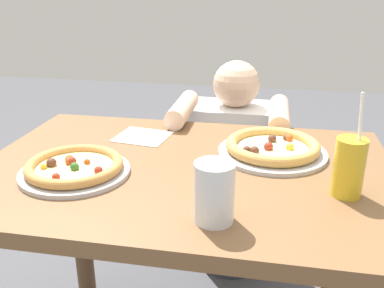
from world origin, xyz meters
TOP-DOWN VIEW (x-y plane):
  - dining_table at (0.00, 0.00)m, footprint 1.12×0.76m
  - pizza_near at (-0.27, -0.10)m, footprint 0.28×0.28m
  - pizza_far at (0.23, 0.13)m, footprint 0.31×0.31m
  - drink_cup_colored at (0.40, -0.09)m, footprint 0.07×0.07m
  - water_cup_clear at (0.11, -0.26)m, footprint 0.09×0.09m
  - paper_napkin at (-0.18, 0.20)m, footprint 0.18×0.17m
  - diner_seated at (0.08, 0.63)m, footprint 0.41×0.52m

SIDE VIEW (x-z plane):
  - diner_seated at x=0.08m, z-range -0.04..0.88m
  - dining_table at x=0.00m, z-range 0.25..1.00m
  - paper_napkin at x=-0.18m, z-range 0.75..0.75m
  - pizza_near at x=-0.27m, z-range 0.75..0.79m
  - pizza_far at x=0.23m, z-range 0.75..0.79m
  - water_cup_clear at x=0.11m, z-range 0.75..0.88m
  - drink_cup_colored at x=0.40m, z-range 0.70..0.94m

